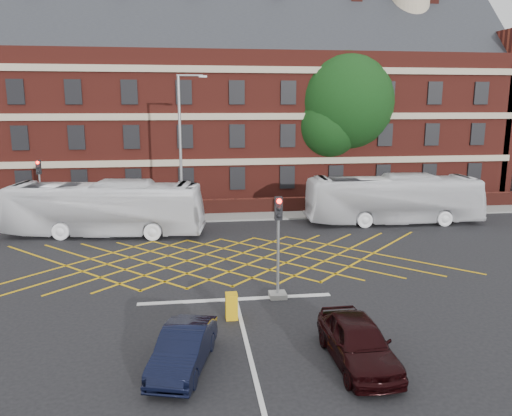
{
  "coord_description": "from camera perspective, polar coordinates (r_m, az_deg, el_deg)",
  "views": [
    {
      "loc": [
        -1.77,
        -22.84,
        7.9
      ],
      "look_at": [
        1.52,
        1.5,
        2.79
      ],
      "focal_mm": 35.0,
      "sensor_mm": 36.0,
      "label": 1
    }
  ],
  "objects": [
    {
      "name": "stop_line",
      "position": [
        20.96,
        -2.34,
        -10.37
      ],
      "size": [
        8.0,
        0.3,
        0.02
      ],
      "primitive_type": "cube",
      "color": "silver",
      "rests_on": "ground"
    },
    {
      "name": "centre_line",
      "position": [
        15.17,
        0.12,
        -19.58
      ],
      "size": [
        0.15,
        14.0,
        0.02
      ],
      "primitive_type": "cube",
      "color": "silver",
      "rests_on": "ground"
    },
    {
      "name": "far_pavement",
      "position": [
        35.76,
        -4.68,
        -0.96
      ],
      "size": [
        60.0,
        3.0,
        0.12
      ],
      "primitive_type": "cube",
      "color": "slate",
      "rests_on": "ground"
    },
    {
      "name": "street_lamp",
      "position": [
        32.11,
        -8.42,
        3.57
      ],
      "size": [
        2.25,
        1.0,
        9.7
      ],
      "color": "slate",
      "rests_on": "ground"
    },
    {
      "name": "traffic_light_near",
      "position": [
        20.58,
        2.54,
        -5.6
      ],
      "size": [
        0.7,
        0.7,
        4.27
      ],
      "color": "slate",
      "rests_on": "ground"
    },
    {
      "name": "direction_signs",
      "position": [
        35.99,
        -25.41,
        0.16
      ],
      "size": [
        1.1,
        0.16,
        2.2
      ],
      "color": "gray",
      "rests_on": "ground"
    },
    {
      "name": "victorian_building",
      "position": [
        44.88,
        -5.24,
        11.62
      ],
      "size": [
        51.0,
        12.17,
        20.4
      ],
      "color": "#5E1F18",
      "rests_on": "ground"
    },
    {
      "name": "boundary_wall",
      "position": [
        36.63,
        -4.78,
        0.13
      ],
      "size": [
        56.0,
        0.5,
        1.1
      ],
      "primitive_type": "cube",
      "color": "#4B1A14",
      "rests_on": "ground"
    },
    {
      "name": "bus_right",
      "position": [
        34.89,
        15.42,
        0.98
      ],
      "size": [
        11.91,
        3.43,
        3.28
      ],
      "primitive_type": "imported",
      "rotation": [
        0.0,
        0.0,
        1.51
      ],
      "color": "silver",
      "rests_on": "ground"
    },
    {
      "name": "deciduous_tree",
      "position": [
        42.69,
        9.8,
        11.08
      ],
      "size": [
        8.41,
        8.37,
        12.3
      ],
      "color": "black",
      "rests_on": "ground"
    },
    {
      "name": "traffic_light_far",
      "position": [
        36.67,
        -23.34,
        1.15
      ],
      "size": [
        0.7,
        0.7,
        4.27
      ],
      "color": "slate",
      "rests_on": "ground"
    },
    {
      "name": "box_junction_hatching",
      "position": [
        26.12,
        -3.48,
        -5.86
      ],
      "size": [
        8.22,
        8.22,
        0.02
      ],
      "primitive_type": "cube",
      "rotation": [
        0.0,
        0.0,
        0.79
      ],
      "color": "#CC990C",
      "rests_on": "ground"
    },
    {
      "name": "bus_left",
      "position": [
        31.85,
        -16.9,
        -0.05
      ],
      "size": [
        12.28,
        4.61,
        3.34
      ],
      "primitive_type": "imported",
      "rotation": [
        0.0,
        0.0,
        1.42
      ],
      "color": "white",
      "rests_on": "ground"
    },
    {
      "name": "car_navy",
      "position": [
        15.88,
        -8.3,
        -15.62
      ],
      "size": [
        2.28,
        4.05,
        1.26
      ],
      "primitive_type": "imported",
      "rotation": [
        0.0,
        0.0,
        -0.26
      ],
      "color": "black",
      "rests_on": "ground"
    },
    {
      "name": "car_maroon",
      "position": [
        16.24,
        11.57,
        -14.72
      ],
      "size": [
        1.78,
        4.28,
        1.45
      ],
      "primitive_type": "imported",
      "rotation": [
        0.0,
        0.0,
        0.02
      ],
      "color": "black",
      "rests_on": "ground"
    },
    {
      "name": "ground",
      "position": [
        24.23,
        -3.12,
        -7.3
      ],
      "size": [
        120.0,
        120.0,
        0.0
      ],
      "primitive_type": "plane",
      "color": "black",
      "rests_on": "ground"
    },
    {
      "name": "utility_cabinet",
      "position": [
        19.03,
        -2.81,
        -11.14
      ],
      "size": [
        0.44,
        0.44,
        1.0
      ],
      "primitive_type": "cube",
      "color": "#E0A60D",
      "rests_on": "ground"
    }
  ]
}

